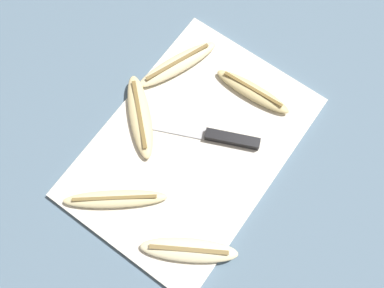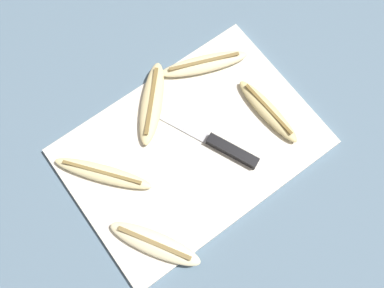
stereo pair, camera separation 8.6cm
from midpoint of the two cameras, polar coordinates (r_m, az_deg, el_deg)
ground_plane at (r=0.88m, az=-2.76°, el=-0.87°), size 4.00×4.00×0.00m
cutting_board at (r=0.88m, az=-2.78°, el=-0.75°), size 0.48×0.33×0.01m
knife at (r=0.87m, az=1.18°, el=0.44°), size 0.11×0.21×0.02m
banana_pale_long at (r=0.82m, az=-3.44°, el=-13.77°), size 0.13×0.17×0.02m
banana_spotted_left at (r=0.91m, az=5.03°, el=6.28°), size 0.04×0.17×0.02m
banana_soft_right at (r=0.85m, az=-12.58°, el=-7.27°), size 0.15×0.17×0.02m
banana_cream_curved at (r=0.93m, az=-4.50°, el=9.70°), size 0.18×0.10×0.02m
banana_ripe_center at (r=0.89m, az=-9.36°, el=3.12°), size 0.15×0.16×0.02m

